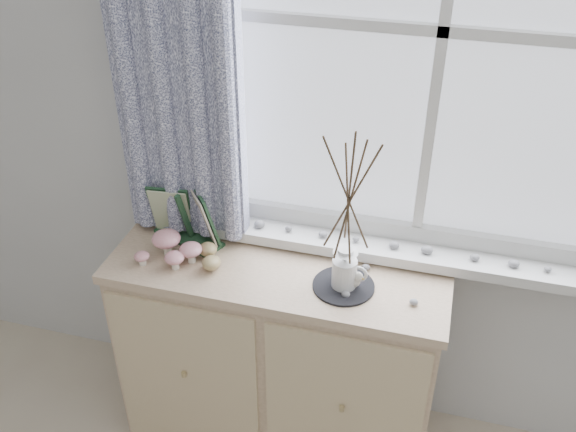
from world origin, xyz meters
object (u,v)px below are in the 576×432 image
Objects in this scene: sideboard at (279,353)px; twig_pitcher at (349,195)px; botanical_book at (183,219)px; toadstool_cluster at (172,247)px.

twig_pitcher is at bearing -10.79° from sideboard.
botanical_book is 0.11m from toadstool_cluster.
toadstool_cluster is at bearing -171.45° from sideboard.
twig_pitcher reaches higher than botanical_book.
botanical_book is 0.50× the size of twig_pitcher.
sideboard is 0.61m from toadstool_cluster.
sideboard is 5.28× the size of toadstool_cluster.
toadstool_cluster reaches higher than sideboard.
toadstool_cluster is 0.69m from twig_pitcher.
botanical_book is (-0.36, 0.04, 0.53)m from sideboard.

